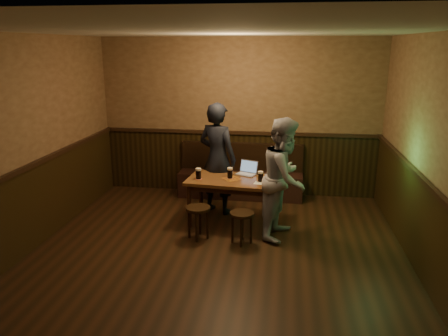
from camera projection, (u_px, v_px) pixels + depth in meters
name	position (u px, v px, depth m)	size (l,w,h in m)	color
room	(214.00, 170.00, 5.24)	(5.04, 6.04, 2.84)	black
bench	(241.00, 179.00, 7.88)	(2.20, 0.50, 0.95)	black
pub_table	(232.00, 185.00, 6.59)	(1.39, 0.88, 0.71)	brown
stool_left	(198.00, 213.00, 6.12)	(0.35, 0.35, 0.47)	black
stool_right	(242.00, 219.00, 5.97)	(0.35, 0.35, 0.45)	black
pint_left	(198.00, 174.00, 6.54)	(0.11, 0.11, 0.17)	#A52514
pint_mid	(230.00, 173.00, 6.58)	(0.11, 0.11, 0.17)	#A52514
pint_right	(261.00, 176.00, 6.41)	(0.10, 0.10, 0.16)	#A52514
laptop	(247.00, 171.00, 6.79)	(0.37, 0.33, 0.21)	silver
menu	(262.00, 183.00, 6.35)	(0.22, 0.15, 0.00)	silver
person_suit	(217.00, 158.00, 6.99)	(0.66, 0.43, 1.80)	black
person_grey	(285.00, 178.00, 6.09)	(0.83, 0.65, 1.71)	#9A9A9F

